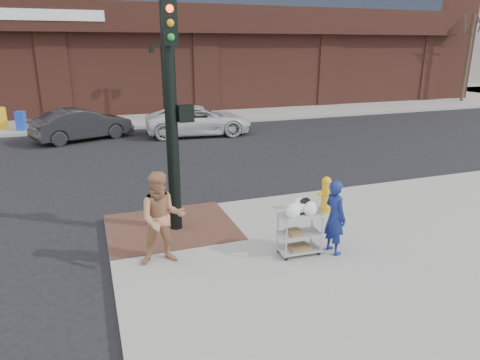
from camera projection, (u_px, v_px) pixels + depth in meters
name	position (u px, v px, depth m)	size (l,w,h in m)	color
ground	(208.00, 246.00, 9.05)	(220.00, 220.00, 0.00)	black
sidewalk_far	(243.00, 88.00, 41.78)	(65.00, 36.00, 0.15)	gray
brick_curb_ramp	(171.00, 227.00, 9.62)	(2.80, 2.40, 0.01)	#502F25
filler_block	(433.00, 4.00, 53.33)	(14.00, 20.00, 18.00)	slate
bare_tree_a	(475.00, 12.00, 29.70)	(1.80, 1.80, 7.20)	#382B21
lamp_post	(163.00, 73.00, 23.28)	(1.32, 0.22, 4.00)	black
traffic_signal_pole	(172.00, 108.00, 8.74)	(0.61, 0.51, 5.00)	black
woman_blue	(335.00, 217.00, 8.24)	(0.54, 0.35, 1.48)	navy
pedestrian_tan	(162.00, 218.00, 7.81)	(0.86, 0.67, 1.76)	#A8724F
sedan_dark	(82.00, 124.00, 19.01)	(1.49, 4.28, 1.41)	black
minivan_white	(199.00, 120.00, 20.12)	(2.27, 4.93, 1.37)	silver
utility_cart	(300.00, 230.00, 8.23)	(0.83, 0.49, 1.12)	#95969A
fire_hydrant	(326.00, 194.00, 10.38)	(0.42, 0.29, 0.89)	gold
newsbox_yellow	(1.00, 118.00, 20.80)	(0.44, 0.40, 1.05)	gold
newsbox_blue	(21.00, 121.00, 20.45)	(0.39, 0.35, 0.93)	#1C42BC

